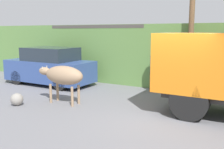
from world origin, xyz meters
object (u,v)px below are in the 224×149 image
parked_suv (50,67)px  roadside_rock (17,99)px  utility_pole (192,13)px  pedestrian_on_hill (154,69)px  brown_cow (63,76)px

parked_suv → roadside_rock: (1.56, -3.32, -0.64)m
utility_pole → parked_suv: bearing=-168.8°
pedestrian_on_hill → brown_cow: bearing=60.6°
parked_suv → utility_pole: 6.86m
utility_pole → roadside_rock: size_ratio=14.57×
brown_cow → roadside_rock: bearing=-134.0°
brown_cow → parked_suv: bearing=146.1°
pedestrian_on_hill → utility_pole: size_ratio=0.28×
utility_pole → roadside_rock: utility_pole is taller
utility_pole → roadside_rock: (-4.75, -4.57, -3.03)m
pedestrian_on_hill → utility_pole: bearing=-169.4°
brown_cow → parked_suv: parked_suv is taller
parked_suv → pedestrian_on_hill: parked_suv is taller
brown_cow → pedestrian_on_hill: size_ratio=1.10×
pedestrian_on_hill → roadside_rock: (-3.33, -4.38, -0.76)m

